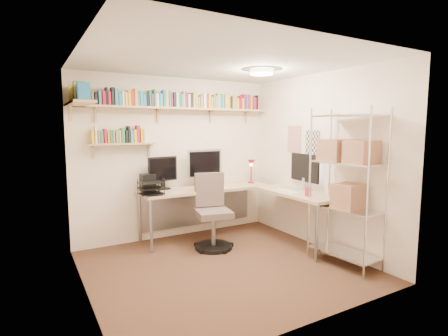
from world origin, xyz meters
The scene contains 6 objects.
ground centered at (0.00, 0.00, 0.00)m, with size 3.20×3.20×0.00m, color #43291C.
room_shell centered at (0.00, 0.00, 1.55)m, with size 3.24×3.04×2.52m.
wall_shelves centered at (-0.39, 1.30, 2.03)m, with size 3.12×1.09×0.80m.
corner_desk centered at (0.50, 0.92, 0.79)m, with size 2.46×2.03×1.38m.
office_chair centered at (0.22, 0.70, 0.45)m, with size 0.57×0.59×1.07m.
wire_rack centered at (1.36, -0.71, 1.19)m, with size 0.49×0.89×1.98m.
Camera 1 is at (-2.09, -3.65, 1.73)m, focal length 28.00 mm.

